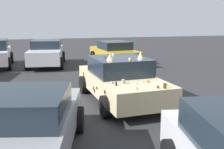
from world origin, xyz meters
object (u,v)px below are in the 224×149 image
Objects in this scene: parked_sedan_behind_right at (46,53)px; parked_sedan_near_right at (23,127)px; parked_sedan_row_back_far at (114,53)px; art_car_decorated at (121,80)px.

parked_sedan_near_right is at bearing 3.27° from parked_sedan_behind_right.
parked_sedan_behind_right reaches higher than parked_sedan_near_right.
parked_sedan_row_back_far is 11.42m from parked_sedan_near_right.
parked_sedan_behind_right is 10.92m from parked_sedan_near_right.
parked_sedan_row_back_far is at bearing 90.31° from parked_sedan_behind_right.
parked_sedan_behind_right is 3.93m from parked_sedan_row_back_far.
parked_sedan_row_back_far reaches higher than parked_sedan_near_right.
art_car_decorated is 4.33m from parked_sedan_near_right.
parked_sedan_behind_right reaches higher than parked_sedan_row_back_far.
parked_sedan_near_right is (-10.39, 4.72, -0.02)m from parked_sedan_row_back_far.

